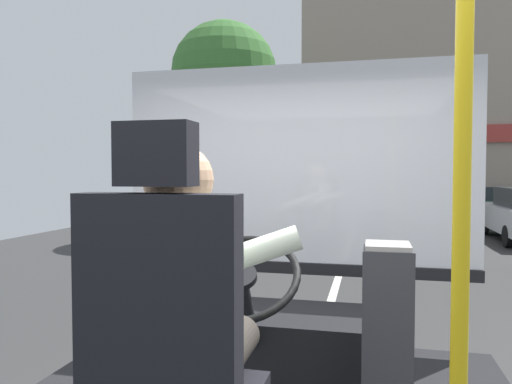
# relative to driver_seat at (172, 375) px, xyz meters

# --- Properties ---
(ground) EXTENTS (18.00, 44.00, 0.06)m
(ground) POSITION_rel_driver_seat_xyz_m (0.06, 9.23, -1.22)
(ground) COLOR #303030
(driver_seat) EXTENTS (0.48, 0.48, 1.33)m
(driver_seat) POSITION_rel_driver_seat_xyz_m (0.00, 0.00, 0.00)
(driver_seat) COLOR black
(driver_seat) RESTS_ON bus_floor
(bus_driver) EXTENTS (0.73, 0.58, 0.81)m
(bus_driver) POSITION_rel_driver_seat_xyz_m (-0.00, 0.11, 0.20)
(bus_driver) COLOR #332D28
(bus_driver) RESTS_ON driver_seat
(steering_console) EXTENTS (1.10, 1.06, 0.88)m
(steering_console) POSITION_rel_driver_seat_xyz_m (-0.00, 1.29, -0.34)
(steering_console) COLOR black
(steering_console) RESTS_ON bus_floor
(handrail_pole) EXTENTS (0.04, 0.04, 2.11)m
(handrail_pole) POSITION_rel_driver_seat_xyz_m (0.81, -0.05, 0.48)
(handrail_pole) COLOR gold
(handrail_pole) RESTS_ON bus_floor
(fare_box) EXTENTS (0.21, 0.25, 0.88)m
(fare_box) POSITION_rel_driver_seat_xyz_m (0.66, 0.84, -0.13)
(fare_box) COLOR #333338
(fare_box) RESTS_ON bus_floor
(windshield_panel) EXTENTS (2.50, 0.08, 1.48)m
(windshield_panel) POSITION_rel_driver_seat_xyz_m (0.06, 2.05, 0.47)
(windshield_panel) COLOR silver
(street_tree) EXTENTS (2.91, 2.91, 5.95)m
(street_tree) POSITION_rel_driver_seat_xyz_m (-3.37, 11.62, 3.25)
(street_tree) COLOR #4C3828
(street_tree) RESTS_ON ground
(shop_building) EXTENTS (13.16, 5.66, 8.57)m
(shop_building) POSITION_rel_driver_seat_xyz_m (4.63, 19.54, 3.09)
(shop_building) COLOR gray
(shop_building) RESTS_ON ground
(parked_car_green) EXTENTS (2.01, 4.37, 1.30)m
(parked_car_green) POSITION_rel_driver_seat_xyz_m (4.57, 17.54, -0.52)
(parked_car_green) COLOR #195633
(parked_car_green) RESTS_ON ground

